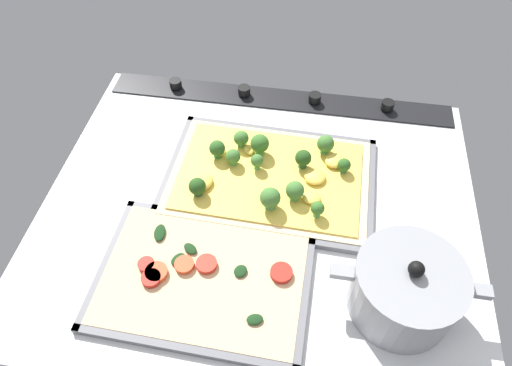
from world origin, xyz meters
TOP-DOWN VIEW (x-y plane):
  - ground_plane at (0.00, 0.00)cm, footprint 81.31×69.23cm
  - stove_control_panel at (-0.00, -31.12)cm, footprint 78.06×7.00cm
  - baking_tray_front at (-1.13, -6.73)cm, footprint 41.40×28.86cm
  - broccoli_pizza at (-1.23, -6.82)cm, footprint 38.93×26.39cm
  - baking_tray_back at (6.78, 16.28)cm, footprint 35.99×26.23cm
  - veggie_pizza_back at (6.97, 16.20)cm, footprint 33.53×23.77cm
  - cooking_pot at (-25.15, 15.75)cm, footprint 23.60×16.73cm

SIDE VIEW (x-z plane):
  - ground_plane at x=0.00cm, z-range -3.00..0.00cm
  - baking_tray_front at x=-1.13cm, z-range -0.29..1.01cm
  - baking_tray_back at x=6.78cm, z-range -0.28..1.02cm
  - stove_control_panel at x=0.00cm, z-range -0.75..1.85cm
  - veggie_pizza_back at x=6.97cm, z-range 0.10..2.00cm
  - broccoli_pizza at x=-1.23cm, z-range -1.08..4.95cm
  - cooking_pot at x=-25.15cm, z-range -1.14..11.72cm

